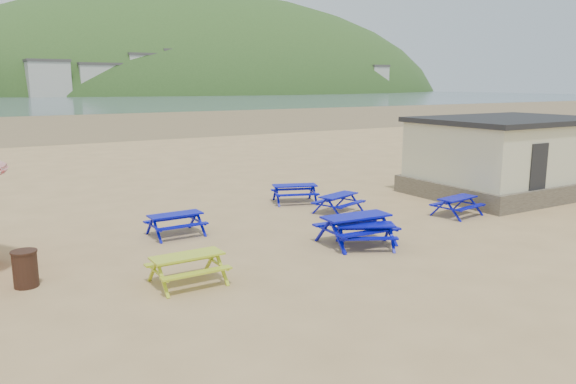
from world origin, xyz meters
TOP-DOWN VIEW (x-y plane):
  - ground at (0.00, 0.00)m, footprint 400.00×400.00m
  - wet_sand at (0.00, 55.00)m, footprint 400.00×400.00m
  - picnic_table_blue_a at (-3.61, 1.76)m, footprint 1.63×1.33m
  - picnic_table_blue_b at (1.96, 3.92)m, footprint 2.03×1.83m
  - picnic_table_blue_c at (2.38, 1.65)m, footprint 1.90×1.71m
  - picnic_table_blue_d at (0.52, -2.16)m, footprint 2.03×1.90m
  - picnic_table_blue_e at (0.53, -1.74)m, footprint 2.08×1.72m
  - picnic_table_blue_f at (5.66, -0.82)m, footprint 1.73×1.48m
  - picnic_table_yellow at (-4.80, -2.34)m, footprint 1.67×1.35m
  - litter_bin at (-8.02, -0.65)m, footprint 0.58×0.58m
  - amenity_block at (10.50, 1.00)m, footprint 7.40×5.40m
  - headland_town at (90.00, 229.68)m, footprint 264.00×144.00m

SIDE VIEW (x-z plane):
  - headland_town at x=90.00m, z-range -63.91..44.09m
  - ground at x=0.00m, z-range 0.00..0.00m
  - wet_sand at x=0.00m, z-range 0.00..0.00m
  - picnic_table_blue_f at x=5.66m, z-range 0.00..0.65m
  - picnic_table_blue_c at x=2.38m, z-range 0.00..0.66m
  - picnic_table_blue_a at x=-3.61m, z-range 0.00..0.67m
  - picnic_table_blue_d at x=0.52m, z-range 0.00..0.67m
  - picnic_table_yellow at x=-4.80m, z-range 0.00..0.69m
  - picnic_table_blue_b at x=1.96m, z-range 0.00..0.70m
  - picnic_table_blue_e at x=0.53m, z-range 0.00..0.84m
  - litter_bin at x=-8.02m, z-range 0.01..0.86m
  - amenity_block at x=10.50m, z-range -0.01..3.14m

